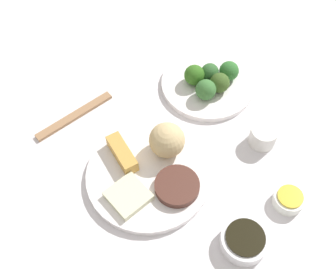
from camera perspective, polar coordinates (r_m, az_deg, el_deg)
tabletop at (r=0.89m, az=-2.93°, el=-5.08°), size 2.20×2.20×0.02m
main_plate at (r=0.87m, az=-2.73°, el=-5.66°), size 0.27×0.27×0.02m
rice_scoop at (r=0.85m, az=-0.15°, el=-0.80°), size 0.08×0.08×0.08m
spring_roll at (r=0.87m, az=-6.48°, el=-2.66°), size 0.06×0.10×0.03m
crab_rangoon_wonton at (r=0.83m, az=-5.60°, el=-8.56°), size 0.08×0.08×0.01m
stir_fry_heap at (r=0.83m, az=1.11°, el=-7.45°), size 0.09×0.09×0.02m
broccoli_plate at (r=1.02m, az=5.59°, el=7.11°), size 0.23×0.23×0.01m
broccoli_floret_0 at (r=0.98m, az=7.27°, el=7.23°), size 0.05×0.05×0.05m
broccoli_floret_1 at (r=0.99m, az=3.74°, el=8.35°), size 0.05×0.05×0.05m
broccoli_floret_2 at (r=1.01m, az=5.91°, el=8.71°), size 0.04×0.04×0.04m
broccoli_floret_3 at (r=1.01m, az=8.58°, el=8.84°), size 0.05×0.05×0.05m
broccoli_floret_4 at (r=0.97m, az=5.34°, el=6.30°), size 0.05×0.05×0.05m
soy_sauce_bowl at (r=0.81m, az=10.68°, el=-14.46°), size 0.09×0.09×0.03m
soy_sauce_bowl_liquid at (r=0.79m, az=10.88°, el=-14.01°), size 0.08×0.08×0.00m
sauce_ramekin_hot_mustard at (r=0.87m, az=16.62°, el=-8.77°), size 0.06×0.06×0.03m
sauce_ramekin_hot_mustard_liquid at (r=0.85m, az=16.86°, el=-8.32°), size 0.05×0.05×0.00m
teacup at (r=0.92m, az=13.24°, el=-0.20°), size 0.06×0.06×0.05m
chopsticks_pair at (r=0.98m, az=-13.00°, el=2.58°), size 0.20×0.05×0.01m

